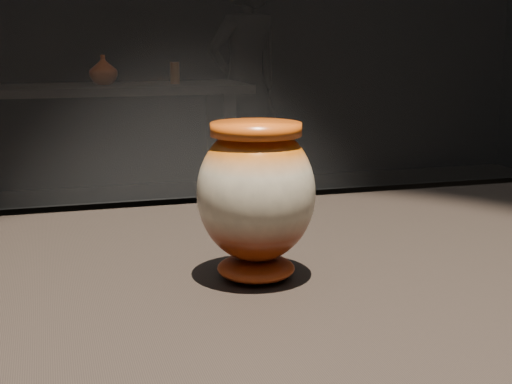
# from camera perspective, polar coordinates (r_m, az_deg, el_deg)

# --- Properties ---
(main_vase) EXTENTS (0.18, 0.18, 0.19)m
(main_vase) POSITION_cam_1_polar(r_m,az_deg,el_deg) (0.83, -0.00, -0.23)
(main_vase) COLOR #692009
(main_vase) RESTS_ON display_plinth
(back_shelf) EXTENTS (2.00, 0.60, 0.90)m
(back_shelf) POSITION_cam_1_polar(r_m,az_deg,el_deg) (4.51, -13.45, 4.96)
(back_shelf) COLOR black
(back_shelf) RESTS_ON ground
(back_vase_mid) EXTENTS (0.24, 0.24, 0.18)m
(back_vase_mid) POSITION_cam_1_polar(r_m,az_deg,el_deg) (4.51, -12.12, 9.53)
(back_vase_mid) COLOR #692009
(back_vase_mid) RESTS_ON back_shelf
(back_vase_right) EXTENTS (0.06, 0.06, 0.13)m
(back_vase_right) POSITION_cam_1_polar(r_m,az_deg,el_deg) (4.54, -6.51, 9.45)
(back_vase_right) COLOR brown
(back_vase_right) RESTS_ON back_shelf
(visitor) EXTENTS (0.71, 0.59, 1.69)m
(visitor) POSITION_cam_1_polar(r_m,az_deg,el_deg) (5.29, -0.87, 8.57)
(visitor) COLOR black
(visitor) RESTS_ON ground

